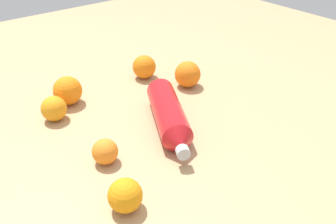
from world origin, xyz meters
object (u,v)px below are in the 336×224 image
object	(u,v)px
orange_1	(54,109)
orange_5	(106,152)
water_bottle	(170,117)
orange_3	(188,74)
orange_2	(68,91)
orange_4	(125,195)
orange_0	(144,67)

from	to	relation	value
orange_1	orange_5	size ratio (longest dim) A/B	1.14
water_bottle	orange_3	world-z (taller)	orange_3
orange_1	orange_3	size ratio (longest dim) A/B	0.84
orange_1	water_bottle	bearing A→B (deg)	42.93
orange_2	orange_3	world-z (taller)	orange_2
water_bottle	orange_2	distance (m)	0.32
water_bottle	orange_4	xyz separation A→B (m)	(0.16, -0.24, -0.00)
orange_3	orange_5	bearing A→B (deg)	-66.41
orange_2	orange_4	bearing A→B (deg)	-11.98
orange_0	water_bottle	bearing A→B (deg)	-23.33
orange_2	orange_3	bearing A→B (deg)	68.70
orange_4	orange_5	size ratio (longest dim) A/B	1.15
orange_3	water_bottle	bearing A→B (deg)	-51.66
water_bottle	orange_4	bearing A→B (deg)	-28.50
water_bottle	orange_5	bearing A→B (deg)	-57.52
orange_0	orange_3	bearing A→B (deg)	28.01
orange_0	orange_3	distance (m)	0.15
orange_1	orange_4	size ratio (longest dim) A/B	1.00
orange_4	orange_3	bearing A→B (deg)	126.03
water_bottle	orange_3	xyz separation A→B (m)	(-0.16, 0.20, 0.00)
orange_0	orange_3	world-z (taller)	orange_3
water_bottle	orange_1	size ratio (longest dim) A/B	4.30
water_bottle	orange_5	world-z (taller)	water_bottle
water_bottle	orange_0	distance (m)	0.32
orange_0	orange_1	distance (m)	0.35
water_bottle	orange_2	world-z (taller)	orange_2
orange_3	orange_2	bearing A→B (deg)	-111.30
orange_5	orange_2	bearing A→B (deg)	170.06
orange_1	orange_4	bearing A→B (deg)	-3.97
orange_2	orange_3	xyz separation A→B (m)	(0.13, 0.34, -0.00)
orange_3	orange_5	distance (m)	0.43
water_bottle	orange_4	size ratio (longest dim) A/B	4.29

